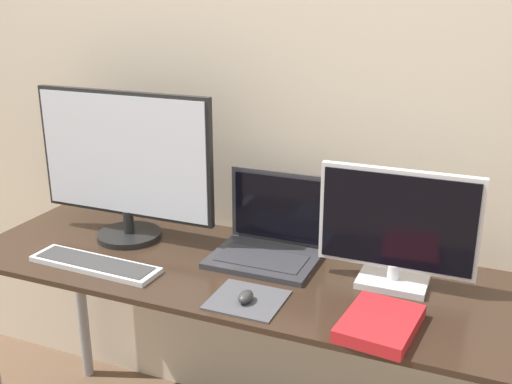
% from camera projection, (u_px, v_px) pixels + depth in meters
% --- Properties ---
extents(wall_back, '(7.00, 0.05, 2.50)m').
position_uv_depth(wall_back, '(295.00, 99.00, 2.00)').
color(wall_back, beige).
rests_on(wall_back, ground_plane).
extents(desk, '(1.88, 0.59, 0.78)m').
position_uv_depth(desk, '(253.00, 300.00, 1.87)').
color(desk, '#332319').
rests_on(desk, ground_plane).
extents(monitor_left, '(0.65, 0.22, 0.51)m').
position_uv_depth(monitor_left, '(125.00, 164.00, 2.00)').
color(monitor_left, black).
rests_on(monitor_left, desk).
extents(monitor_right, '(0.45, 0.14, 0.35)m').
position_uv_depth(monitor_right, '(397.00, 228.00, 1.70)').
color(monitor_right, silver).
rests_on(monitor_right, desk).
extents(laptop, '(0.33, 0.26, 0.26)m').
position_uv_depth(laptop, '(270.00, 237.00, 1.92)').
color(laptop, '#333338').
rests_on(laptop, desk).
extents(keyboard, '(0.44, 0.13, 0.02)m').
position_uv_depth(keyboard, '(95.00, 264.00, 1.86)').
color(keyboard, silver).
rests_on(keyboard, desk).
extents(mousepad, '(0.20, 0.19, 0.00)m').
position_uv_depth(mousepad, '(247.00, 300.00, 1.66)').
color(mousepad, '#47474C').
rests_on(mousepad, desk).
extents(mouse, '(0.04, 0.06, 0.03)m').
position_uv_depth(mouse, '(246.00, 297.00, 1.64)').
color(mouse, '#333333').
rests_on(mouse, mousepad).
extents(book, '(0.20, 0.25, 0.03)m').
position_uv_depth(book, '(380.00, 323.00, 1.52)').
color(book, red).
rests_on(book, desk).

